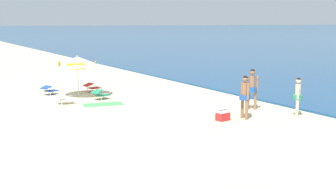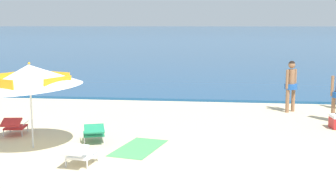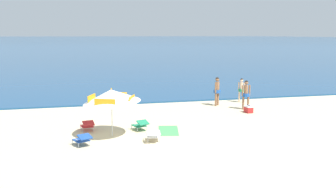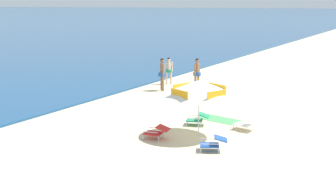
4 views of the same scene
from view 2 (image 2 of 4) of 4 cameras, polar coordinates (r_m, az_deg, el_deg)
name	(u,v)px [view 2 (image 2 of 4)]	position (r m, az deg, el deg)	size (l,w,h in m)	color
ocean_water	(223,28)	(417.07, 7.09, 8.51)	(800.00, 800.00, 0.10)	navy
beach_umbrella_striped_main	(30,76)	(11.06, -17.39, 2.26)	(3.15, 3.12, 2.15)	silver
lounge_chair_under_umbrella	(14,125)	(12.74, -19.21, -3.78)	(0.67, 0.95, 0.50)	red
lounge_chair_facing_sea	(94,132)	(11.46, -9.53, -4.79)	(0.78, 0.99, 0.50)	#1E7F56
lounge_chair_spare_folded	(80,153)	(9.66, -11.33, -7.45)	(0.65, 0.93, 0.50)	white
person_standing_near_shore	(291,83)	(15.72, 15.57, 1.49)	(0.43, 0.43, 1.77)	#8C6042
beach_towel	(139,148)	(10.90, -3.77, -6.88)	(0.90, 1.80, 0.01)	#4C9E5B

